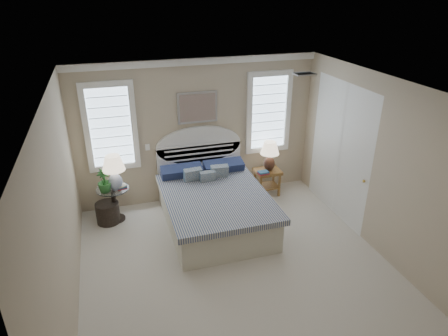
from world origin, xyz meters
TOP-DOWN VIEW (x-y plane):
  - floor at (0.00, 0.00)m, footprint 4.50×5.00m
  - ceiling at (0.00, 0.00)m, footprint 4.50×5.00m
  - wall_back at (0.00, 2.50)m, footprint 4.50×0.02m
  - wall_left at (-2.25, 0.00)m, footprint 0.02×5.00m
  - wall_right at (2.25, 0.00)m, footprint 0.02×5.00m
  - crown_molding at (0.00, 2.46)m, footprint 4.50×0.08m
  - hvac_vent at (1.20, 0.80)m, footprint 0.30×0.20m
  - switch_plate at (-0.95, 2.48)m, footprint 0.08×0.01m
  - window_left at (-1.55, 2.48)m, footprint 0.90×0.06m
  - window_right at (1.40, 2.48)m, footprint 0.90×0.06m
  - painting at (0.00, 2.46)m, footprint 0.74×0.04m
  - closet_door at (2.23, 1.20)m, footprint 0.02×1.80m
  - bed at (0.00, 1.46)m, footprint 1.72×2.28m
  - side_table_left at (-1.65, 2.05)m, footprint 0.56×0.56m
  - nightstand_right at (1.30, 2.15)m, footprint 0.50×0.40m
  - floor_pot at (-1.78, 2.01)m, footprint 0.43×0.43m
  - lamp_left at (-1.58, 2.00)m, footprint 0.43×0.43m
  - lamp_right at (1.33, 2.16)m, footprint 0.48×0.48m
  - potted_plant at (-1.77, 1.96)m, footprint 0.29×0.29m
  - books_left at (-1.49, 1.99)m, footprint 0.19×0.16m
  - books_right at (1.15, 2.01)m, footprint 0.23×0.19m

SIDE VIEW (x-z plane):
  - floor at x=0.00m, z-range -0.01..0.01m
  - floor_pot at x=-1.78m, z-range 0.00..0.37m
  - bed at x=0.00m, z-range -0.35..1.12m
  - nightstand_right at x=1.30m, z-range 0.12..0.65m
  - side_table_left at x=-1.65m, z-range 0.07..0.70m
  - books_right at x=1.15m, z-range 0.53..0.58m
  - books_left at x=-1.49m, z-range 0.63..0.69m
  - potted_plant at x=-1.77m, z-range 0.63..1.04m
  - lamp_right at x=1.33m, z-range 0.59..1.19m
  - lamp_left at x=-1.58m, z-range 0.70..1.33m
  - switch_plate at x=-0.95m, z-range 1.09..1.21m
  - closet_door at x=2.23m, z-range 0.00..2.40m
  - wall_back at x=0.00m, z-range 0.00..2.70m
  - wall_left at x=-2.25m, z-range 0.00..2.70m
  - wall_right at x=2.25m, z-range 0.00..2.70m
  - window_left at x=-1.55m, z-range 0.80..2.40m
  - window_right at x=1.40m, z-range 0.80..2.40m
  - painting at x=0.00m, z-range 1.53..2.11m
  - crown_molding at x=0.00m, z-range 2.58..2.70m
  - hvac_vent at x=1.20m, z-range 2.67..2.69m
  - ceiling at x=0.00m, z-range 2.70..2.71m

